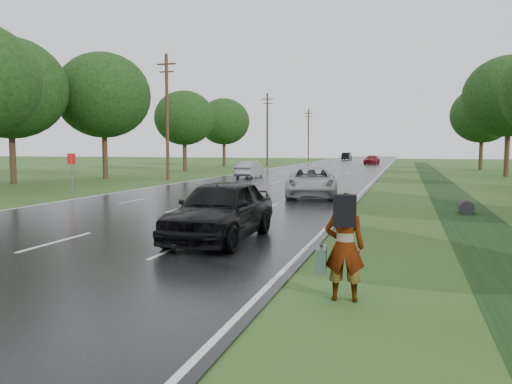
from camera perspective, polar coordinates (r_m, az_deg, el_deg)
The scene contains 22 objects.
ground at distance 14.86m, azimuth -21.83°, elevation -5.47°, with size 220.00×220.00×0.00m, color #314D1B.
road at distance 57.19m, azimuth 7.52°, elevation 2.46°, with size 14.00×180.00×0.04m, color black.
edge_stripe_east at distance 56.50m, azimuth 14.30°, elevation 2.34°, with size 0.12×180.00×0.01m, color silver.
edge_stripe_west at distance 58.65m, azimuth 1.00°, elevation 2.60°, with size 0.12×180.00×0.01m, color silver.
center_line at distance 57.19m, azimuth 7.52°, elevation 2.49°, with size 0.12×180.00×0.01m, color silver.
drainage_ditch at distance 30.30m, azimuth 21.10°, elevation -0.14°, with size 2.20×120.00×0.56m.
road_sign at distance 29.33m, azimuth -20.33°, elevation 2.87°, with size 0.50×0.06×2.30m.
utility_pole_mid at distance 40.84m, azimuth -10.12°, elevation 8.64°, with size 1.60×0.26×10.00m.
utility_pole_far at distance 68.93m, azimuth 1.31°, elevation 7.26°, with size 1.60×0.26×10.00m.
utility_pole_distant at distance 98.16m, azimuth 6.01°, elevation 6.60°, with size 1.60×0.26×10.00m.
tree_east_d at distance 50.34m, azimuth 26.98°, elevation 9.72°, with size 8.00×8.00×10.76m.
tree_east_f at distance 64.04m, azimuth 24.46°, elevation 8.02°, with size 7.20×7.20×9.62m.
tree_west_c at distance 43.89m, azimuth -17.04°, elevation 10.50°, with size 7.80×7.80×10.43m.
tree_west_d at distance 55.64m, azimuth -8.19°, elevation 8.36°, with size 6.60×6.60×8.80m.
tree_west_e at distance 40.25m, azimuth -26.32°, elevation 10.59°, with size 8.00×8.00×10.44m.
tree_west_f at distance 68.79m, azimuth -3.69°, elevation 8.04°, with size 7.00×7.00×9.29m.
pedestrian at distance 8.71m, azimuth 9.93°, elevation -6.02°, with size 0.88×0.73×1.88m.
white_pickup at distance 26.41m, azimuth 6.36°, elevation 1.13°, with size 2.56×5.54×1.54m, color #B8B8B8.
dark_sedan at distance 14.07m, azimuth -4.06°, elevation -2.01°, with size 2.01×5.00×1.70m, color black.
silver_sedan at distance 42.81m, azimuth -0.70°, elevation 2.61°, with size 1.51×4.33×1.43m, color gray.
far_car_red at distance 79.03m, azimuth 13.10°, elevation 3.61°, with size 1.90×4.66×1.35m, color maroon.
far_car_dark at distance 105.68m, azimuth 10.34°, elevation 4.05°, with size 1.61×4.61×1.52m, color black.
Camera 1 is at (9.18, -11.39, 2.64)m, focal length 35.00 mm.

